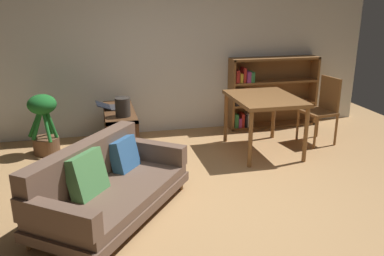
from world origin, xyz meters
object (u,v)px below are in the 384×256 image
fabric_couch (106,184)px  dining_chair_near (323,107)px  potted_floor_plant (44,122)px  bookshelf (266,93)px  open_laptop (112,107)px  desk_speaker (123,107)px  dining_table (264,103)px  media_console (120,132)px

fabric_couch → dining_chair_near: 3.55m
potted_floor_plant → fabric_couch: bearing=-68.3°
fabric_couch → bookshelf: size_ratio=1.27×
fabric_couch → open_laptop: 1.88m
fabric_couch → open_laptop: (0.18, 1.84, 0.32)m
fabric_couch → dining_chair_near: bearing=24.2°
desk_speaker → dining_table: desk_speaker is taller
dining_table → bookshelf: 1.26m
desk_speaker → potted_floor_plant: (-1.06, 0.52, -0.28)m
potted_floor_plant → bookshelf: (3.52, 0.51, 0.11)m
open_laptop → bookshelf: 2.65m
open_laptop → bookshelf: bookshelf is taller
media_console → bookshelf: (2.49, 0.73, 0.26)m
open_laptop → dining_chair_near: size_ratio=0.42×
fabric_couch → dining_table: dining_table is taller
bookshelf → media_console: bearing=-163.8°
fabric_couch → potted_floor_plant: 2.07m
fabric_couch → open_laptop: bearing=84.5°
media_console → dining_table: 2.04m
potted_floor_plant → desk_speaker: bearing=-26.2°
potted_floor_plant → dining_table: 3.06m
dining_table → desk_speaker: bearing=177.0°
desk_speaker → potted_floor_plant: desk_speaker is taller
media_console → dining_chair_near: size_ratio=1.16×
media_console → open_laptop: size_ratio=2.76×
open_laptop → media_console: bearing=-58.4°
fabric_couch → dining_chair_near: (3.24, 1.45, 0.23)m
bookshelf → potted_floor_plant: bearing=-171.7°
fabric_couch → media_console: 1.72m
open_laptop → potted_floor_plant: size_ratio=0.49×
potted_floor_plant → dining_table: size_ratio=0.76×
open_laptop → dining_chair_near: 3.08m
open_laptop → bookshelf: bearing=12.8°
potted_floor_plant → dining_table: (2.99, -0.62, 0.25)m
desk_speaker → dining_chair_near: (2.94, 0.06, -0.19)m
open_laptop → dining_table: dining_table is taller
dining_chair_near → bookshelf: size_ratio=0.66×
fabric_couch → potted_floor_plant: size_ratio=2.25×
desk_speaker → potted_floor_plant: bearing=153.8°
dining_chair_near → fabric_couch: bearing=-155.8°
desk_speaker → dining_chair_near: size_ratio=0.25×
open_laptop → dining_chair_near: (3.06, -0.39, -0.09)m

